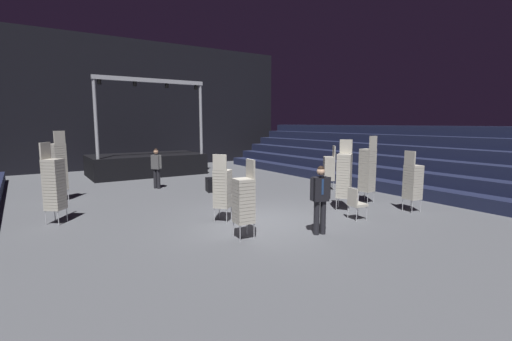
{
  "coord_description": "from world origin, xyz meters",
  "views": [
    {
      "loc": [
        -5.75,
        -8.54,
        2.85
      ],
      "look_at": [
        0.21,
        0.56,
        1.4
      ],
      "focal_mm": 25.24,
      "sensor_mm": 36.0,
      "label": 1
    }
  ],
  "objects_px": {
    "chair_stack_front_right": "(344,175)",
    "equipment_road_case": "(217,184)",
    "crew_worker_near_stage": "(156,166)",
    "chair_stack_rear_centre": "(222,188)",
    "man_with_tie": "(320,196)",
    "chair_stack_mid_left": "(58,166)",
    "chair_stack_mid_centre": "(367,169)",
    "chair_stack_mid_right": "(244,199)",
    "chair_stack_rear_right": "(329,168)",
    "chair_stack_front_left": "(54,183)",
    "stage_riser": "(146,163)",
    "chair_stack_rear_left": "(413,181)",
    "loose_chair_near_man": "(356,202)"
  },
  "relations": [
    {
      "from": "man_with_tie",
      "to": "chair_stack_rear_right",
      "type": "height_order",
      "value": "chair_stack_rear_right"
    },
    {
      "from": "chair_stack_mid_right",
      "to": "chair_stack_rear_left",
      "type": "bearing_deg",
      "value": -90.84
    },
    {
      "from": "chair_stack_front_right",
      "to": "chair_stack_rear_left",
      "type": "distance_m",
      "value": 2.17
    },
    {
      "from": "chair_stack_front_left",
      "to": "chair_stack_mid_centre",
      "type": "distance_m",
      "value": 10.05
    },
    {
      "from": "loose_chair_near_man",
      "to": "chair_stack_mid_left",
      "type": "bearing_deg",
      "value": -129.82
    },
    {
      "from": "chair_stack_front_left",
      "to": "chair_stack_mid_left",
      "type": "bearing_deg",
      "value": -146.64
    },
    {
      "from": "stage_riser",
      "to": "crew_worker_near_stage",
      "type": "bearing_deg",
      "value": -101.09
    },
    {
      "from": "man_with_tie",
      "to": "chair_stack_mid_right",
      "type": "distance_m",
      "value": 1.96
    },
    {
      "from": "chair_stack_mid_left",
      "to": "chair_stack_mid_right",
      "type": "relative_size",
      "value": 1.3
    },
    {
      "from": "stage_riser",
      "to": "chair_stack_rear_right",
      "type": "xyz_separation_m",
      "value": [
        5.2,
        -8.83,
        0.31
      ]
    },
    {
      "from": "chair_stack_front_right",
      "to": "chair_stack_rear_right",
      "type": "height_order",
      "value": "chair_stack_front_right"
    },
    {
      "from": "chair_stack_front_right",
      "to": "loose_chair_near_man",
      "type": "relative_size",
      "value": 2.44
    },
    {
      "from": "chair_stack_mid_centre",
      "to": "crew_worker_near_stage",
      "type": "height_order",
      "value": "chair_stack_mid_centre"
    },
    {
      "from": "chair_stack_mid_centre",
      "to": "chair_stack_rear_right",
      "type": "bearing_deg",
      "value": 70.03
    },
    {
      "from": "chair_stack_front_right",
      "to": "equipment_road_case",
      "type": "relative_size",
      "value": 2.56
    },
    {
      "from": "chair_stack_mid_left",
      "to": "equipment_road_case",
      "type": "height_order",
      "value": "chair_stack_mid_left"
    },
    {
      "from": "chair_stack_mid_centre",
      "to": "loose_chair_near_man",
      "type": "bearing_deg",
      "value": -152.72
    },
    {
      "from": "stage_riser",
      "to": "chair_stack_rear_left",
      "type": "height_order",
      "value": "stage_riser"
    },
    {
      "from": "chair_stack_mid_left",
      "to": "loose_chair_near_man",
      "type": "height_order",
      "value": "chair_stack_mid_left"
    },
    {
      "from": "stage_riser",
      "to": "chair_stack_rear_right",
      "type": "bearing_deg",
      "value": -59.52
    },
    {
      "from": "chair_stack_mid_centre",
      "to": "crew_worker_near_stage",
      "type": "relative_size",
      "value": 1.37
    },
    {
      "from": "crew_worker_near_stage",
      "to": "chair_stack_rear_left",
      "type": "bearing_deg",
      "value": 1.4
    },
    {
      "from": "chair_stack_front_right",
      "to": "chair_stack_mid_centre",
      "type": "bearing_deg",
      "value": -111.78
    },
    {
      "from": "chair_stack_mid_left",
      "to": "chair_stack_rear_centre",
      "type": "height_order",
      "value": "chair_stack_mid_left"
    },
    {
      "from": "man_with_tie",
      "to": "chair_stack_front_right",
      "type": "distance_m",
      "value": 2.94
    },
    {
      "from": "chair_stack_mid_left",
      "to": "chair_stack_mid_centre",
      "type": "xyz_separation_m",
      "value": [
        9.2,
        -6.38,
        -0.08
      ]
    },
    {
      "from": "stage_riser",
      "to": "chair_stack_mid_right",
      "type": "xyz_separation_m",
      "value": [
        -1.27,
        -12.46,
        0.35
      ]
    },
    {
      "from": "chair_stack_front_right",
      "to": "crew_worker_near_stage",
      "type": "xyz_separation_m",
      "value": [
        -3.91,
        7.16,
        -0.16
      ]
    },
    {
      "from": "chair_stack_rear_left",
      "to": "chair_stack_rear_right",
      "type": "relative_size",
      "value": 1.05
    },
    {
      "from": "chair_stack_front_left",
      "to": "chair_stack_mid_left",
      "type": "distance_m",
      "value": 3.39
    },
    {
      "from": "stage_riser",
      "to": "chair_stack_rear_centre",
      "type": "distance_m",
      "value": 10.79
    },
    {
      "from": "chair_stack_front_left",
      "to": "chair_stack_mid_centre",
      "type": "xyz_separation_m",
      "value": [
        9.59,
        -3.02,
        0.04
      ]
    },
    {
      "from": "chair_stack_front_right",
      "to": "chair_stack_mid_centre",
      "type": "distance_m",
      "value": 1.55
    },
    {
      "from": "chair_stack_rear_right",
      "to": "chair_stack_mid_right",
      "type": "bearing_deg",
      "value": 153.31
    },
    {
      "from": "man_with_tie",
      "to": "chair_stack_mid_left",
      "type": "bearing_deg",
      "value": -41.33
    },
    {
      "from": "equipment_road_case",
      "to": "chair_stack_rear_right",
      "type": "bearing_deg",
      "value": -28.73
    },
    {
      "from": "chair_stack_mid_left",
      "to": "chair_stack_rear_right",
      "type": "relative_size",
      "value": 1.36
    },
    {
      "from": "chair_stack_mid_right",
      "to": "crew_worker_near_stage",
      "type": "relative_size",
      "value": 1.13
    },
    {
      "from": "crew_worker_near_stage",
      "to": "chair_stack_rear_centre",
      "type": "bearing_deg",
      "value": -32.41
    },
    {
      "from": "chair_stack_mid_centre",
      "to": "equipment_road_case",
      "type": "relative_size",
      "value": 2.66
    },
    {
      "from": "chair_stack_mid_centre",
      "to": "chair_stack_rear_centre",
      "type": "relative_size",
      "value": 1.22
    },
    {
      "from": "chair_stack_rear_centre",
      "to": "stage_riser",
      "type": "bearing_deg",
      "value": 135.03
    },
    {
      "from": "chair_stack_rear_left",
      "to": "loose_chair_near_man",
      "type": "distance_m",
      "value": 2.36
    },
    {
      "from": "man_with_tie",
      "to": "chair_stack_rear_left",
      "type": "height_order",
      "value": "chair_stack_rear_left"
    },
    {
      "from": "loose_chair_near_man",
      "to": "chair_stack_front_left",
      "type": "bearing_deg",
      "value": -112.66
    },
    {
      "from": "equipment_road_case",
      "to": "loose_chair_near_man",
      "type": "bearing_deg",
      "value": -77.44
    },
    {
      "from": "chair_stack_rear_right",
      "to": "chair_stack_front_right",
      "type": "bearing_deg",
      "value": 176.93
    },
    {
      "from": "chair_stack_front_right",
      "to": "crew_worker_near_stage",
      "type": "distance_m",
      "value": 8.16
    },
    {
      "from": "chair_stack_mid_right",
      "to": "crew_worker_near_stage",
      "type": "xyz_separation_m",
      "value": [
        0.38,
        7.91,
        0.0
      ]
    },
    {
      "from": "chair_stack_rear_centre",
      "to": "equipment_road_case",
      "type": "xyz_separation_m",
      "value": [
        1.97,
        4.2,
        -0.7
      ]
    }
  ]
}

